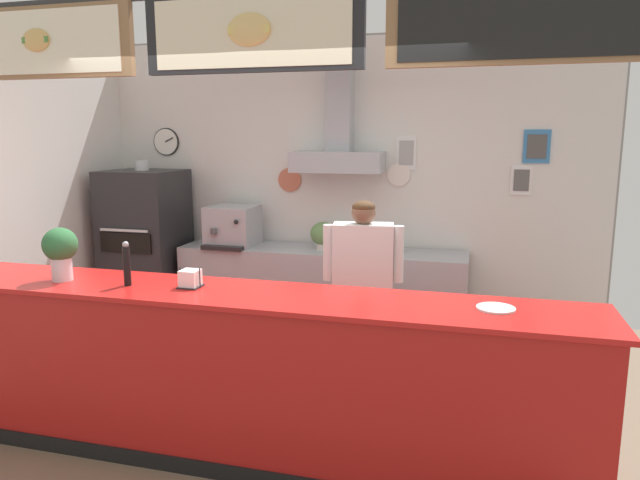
# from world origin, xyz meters

# --- Properties ---
(ground_plane) EXTENTS (6.18, 6.18, 0.00)m
(ground_plane) POSITION_xyz_m (0.00, 0.00, 0.00)
(ground_plane) COLOR brown
(back_wall_assembly) EXTENTS (5.15, 2.58, 2.97)m
(back_wall_assembly) POSITION_xyz_m (-0.00, 2.29, 1.58)
(back_wall_assembly) COLOR gray
(back_wall_assembly) RESTS_ON ground_plane
(service_counter) EXTENTS (4.21, 0.64, 1.07)m
(service_counter) POSITION_xyz_m (0.00, -0.21, 0.53)
(service_counter) COLOR #B21916
(service_counter) RESTS_ON ground_plane
(back_prep_counter) EXTENTS (2.84, 0.59, 0.90)m
(back_prep_counter) POSITION_xyz_m (-0.13, 2.04, 0.44)
(back_prep_counter) COLOR #A3A5AD
(back_prep_counter) RESTS_ON ground_plane
(pizza_oven) EXTENTS (0.75, 0.75, 1.75)m
(pizza_oven) POSITION_xyz_m (-2.00, 1.92, 0.83)
(pizza_oven) COLOR #232326
(pizza_oven) RESTS_ON ground_plane
(shop_worker) EXTENTS (0.61, 0.29, 1.53)m
(shop_worker) POSITION_xyz_m (0.52, 0.90, 0.81)
(shop_worker) COLOR #232328
(shop_worker) RESTS_ON ground_plane
(espresso_machine) EXTENTS (0.47, 0.55, 0.40)m
(espresso_machine) POSITION_xyz_m (-1.05, 2.02, 1.09)
(espresso_machine) COLOR #A3A5AD
(espresso_machine) RESTS_ON back_prep_counter
(potted_sage) EXTENTS (0.19, 0.19, 0.23)m
(potted_sage) POSITION_xyz_m (0.50, 2.07, 1.02)
(potted_sage) COLOR #9E563D
(potted_sage) RESTS_ON back_prep_counter
(potted_rosemary) EXTENTS (0.26, 0.26, 0.27)m
(potted_rosemary) POSITION_xyz_m (-0.10, 2.05, 1.04)
(potted_rosemary) COLOR beige
(potted_rosemary) RESTS_ON back_prep_counter
(condiment_plate) EXTENTS (0.21, 0.21, 0.01)m
(condiment_plate) POSITION_xyz_m (1.47, -0.17, 1.08)
(condiment_plate) COLOR white
(condiment_plate) RESTS_ON service_counter
(pepper_grinder) EXTENTS (0.04, 0.04, 0.29)m
(pepper_grinder) POSITION_xyz_m (-0.78, -0.25, 1.21)
(pepper_grinder) COLOR black
(pepper_grinder) RESTS_ON service_counter
(basil_vase) EXTENTS (0.22, 0.22, 0.35)m
(basil_vase) POSITION_xyz_m (-1.27, -0.25, 1.27)
(basil_vase) COLOR silver
(basil_vase) RESTS_ON service_counter
(napkin_holder) EXTENTS (0.14, 0.13, 0.13)m
(napkin_holder) POSITION_xyz_m (-0.38, -0.19, 1.12)
(napkin_holder) COLOR #262628
(napkin_holder) RESTS_ON service_counter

